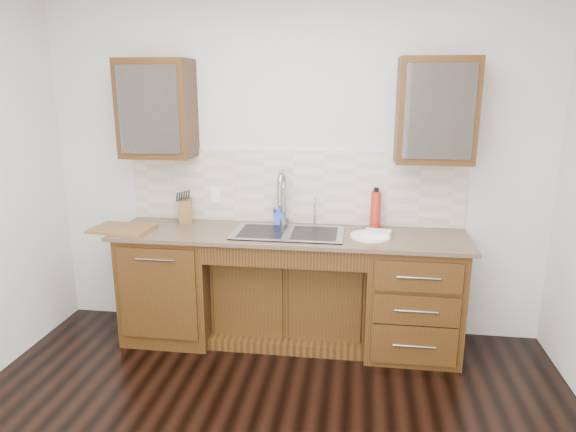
# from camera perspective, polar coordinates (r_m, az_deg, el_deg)

# --- Properties ---
(wall_back) EXTENTS (4.00, 0.10, 2.70)m
(wall_back) POSITION_cam_1_polar(r_m,az_deg,el_deg) (4.18, 0.76, 5.35)
(wall_back) COLOR silver
(wall_back) RESTS_ON ground
(base_cabinet_left) EXTENTS (0.70, 0.62, 0.88)m
(base_cabinet_left) POSITION_cam_1_polar(r_m,az_deg,el_deg) (4.31, -12.64, -7.30)
(base_cabinet_left) COLOR #593014
(base_cabinet_left) RESTS_ON ground
(base_cabinet_center) EXTENTS (1.20, 0.44, 0.70)m
(base_cabinet_center) POSITION_cam_1_polar(r_m,az_deg,el_deg) (4.20, 0.25, -8.84)
(base_cabinet_center) COLOR #593014
(base_cabinet_center) RESTS_ON ground
(base_cabinet_right) EXTENTS (0.70, 0.62, 0.88)m
(base_cabinet_right) POSITION_cam_1_polar(r_m,az_deg,el_deg) (4.07, 13.59, -8.66)
(base_cabinet_right) COLOR #593014
(base_cabinet_right) RESTS_ON ground
(countertop) EXTENTS (2.70, 0.65, 0.03)m
(countertop) POSITION_cam_1_polar(r_m,az_deg,el_deg) (3.92, 0.05, -2.10)
(countertop) COLOR #84705B
(countertop) RESTS_ON base_cabinet_left
(backsplash) EXTENTS (2.70, 0.02, 0.59)m
(backsplash) POSITION_cam_1_polar(r_m,az_deg,el_deg) (4.14, 0.65, 3.24)
(backsplash) COLOR beige
(backsplash) RESTS_ON wall_back
(sink) EXTENTS (0.84, 0.46, 0.19)m
(sink) POSITION_cam_1_polar(r_m,az_deg,el_deg) (3.92, 0.02, -3.15)
(sink) COLOR #9E9EA5
(sink) RESTS_ON countertop
(faucet) EXTENTS (0.04, 0.04, 0.40)m
(faucet) POSITION_cam_1_polar(r_m,az_deg,el_deg) (4.08, -0.51, 1.69)
(faucet) COLOR #999993
(faucet) RESTS_ON countertop
(filter_tap) EXTENTS (0.02, 0.02, 0.24)m
(filter_tap) POSITION_cam_1_polar(r_m,az_deg,el_deg) (4.08, 2.99, 0.51)
(filter_tap) COLOR #999993
(filter_tap) RESTS_ON countertop
(upper_cabinet_left) EXTENTS (0.55, 0.34, 0.75)m
(upper_cabinet_left) POSITION_cam_1_polar(r_m,az_deg,el_deg) (4.18, -14.34, 11.47)
(upper_cabinet_left) COLOR #593014
(upper_cabinet_left) RESTS_ON wall_back
(upper_cabinet_right) EXTENTS (0.55, 0.34, 0.75)m
(upper_cabinet_right) POSITION_cam_1_polar(r_m,az_deg,el_deg) (3.91, 16.10, 11.17)
(upper_cabinet_right) COLOR #593014
(upper_cabinet_right) RESTS_ON wall_back
(outlet_left) EXTENTS (0.08, 0.01, 0.12)m
(outlet_left) POSITION_cam_1_polar(r_m,az_deg,el_deg) (4.28, -8.05, 2.29)
(outlet_left) COLOR white
(outlet_left) RESTS_ON backsplash
(outlet_right) EXTENTS (0.08, 0.01, 0.12)m
(outlet_right) POSITION_cam_1_polar(r_m,az_deg,el_deg) (4.12, 9.63, 1.75)
(outlet_right) COLOR white
(outlet_right) RESTS_ON backsplash
(soap_bottle) EXTENTS (0.07, 0.08, 0.16)m
(soap_bottle) POSITION_cam_1_polar(r_m,az_deg,el_deg) (4.11, -0.96, 0.09)
(soap_bottle) COLOR blue
(soap_bottle) RESTS_ON countertop
(water_bottle) EXTENTS (0.10, 0.10, 0.29)m
(water_bottle) POSITION_cam_1_polar(r_m,az_deg,el_deg) (4.06, 9.69, 0.66)
(water_bottle) COLOR red
(water_bottle) RESTS_ON countertop
(plate) EXTENTS (0.31, 0.31, 0.02)m
(plate) POSITION_cam_1_polar(r_m,az_deg,el_deg) (3.85, 9.16, -2.22)
(plate) COLOR white
(plate) RESTS_ON countertop
(dish_towel) EXTENTS (0.22, 0.18, 0.03)m
(dish_towel) POSITION_cam_1_polar(r_m,az_deg,el_deg) (3.87, 9.93, -1.85)
(dish_towel) COLOR white
(dish_towel) RESTS_ON plate
(knife_block) EXTENTS (0.15, 0.19, 0.19)m
(knife_block) POSITION_cam_1_polar(r_m,az_deg,el_deg) (4.29, -11.34, 0.61)
(knife_block) COLOR olive
(knife_block) RESTS_ON countertop
(cutting_board) EXTENTS (0.48, 0.36, 0.02)m
(cutting_board) POSITION_cam_1_polar(r_m,az_deg,el_deg) (4.19, -17.97, -1.35)
(cutting_board) COLOR #A98356
(cutting_board) RESTS_ON countertop
(cup_left_a) EXTENTS (0.12, 0.12, 0.09)m
(cup_left_a) POSITION_cam_1_polar(r_m,az_deg,el_deg) (4.25, -16.27, 10.62)
(cup_left_a) COLOR white
(cup_left_a) RESTS_ON upper_cabinet_left
(cup_left_b) EXTENTS (0.11, 0.11, 0.08)m
(cup_left_b) POSITION_cam_1_polar(r_m,az_deg,el_deg) (4.16, -13.34, 10.70)
(cup_left_b) COLOR white
(cup_left_b) RESTS_ON upper_cabinet_left
(cup_right_a) EXTENTS (0.13, 0.13, 0.10)m
(cup_right_a) POSITION_cam_1_polar(r_m,az_deg,el_deg) (3.91, 15.07, 10.47)
(cup_right_a) COLOR white
(cup_right_a) RESTS_ON upper_cabinet_right
(cup_right_b) EXTENTS (0.11, 0.11, 0.09)m
(cup_right_b) POSITION_cam_1_polar(r_m,az_deg,el_deg) (3.93, 17.39, 10.27)
(cup_right_b) COLOR white
(cup_right_b) RESTS_ON upper_cabinet_right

